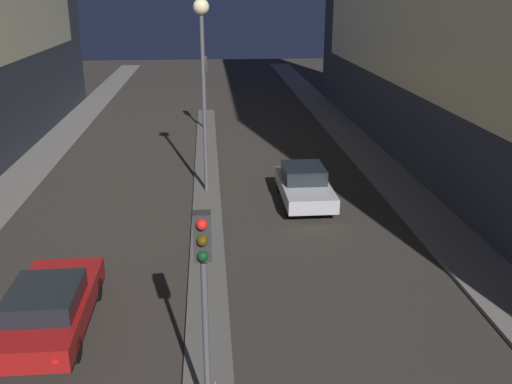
# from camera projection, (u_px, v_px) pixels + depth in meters

# --- Properties ---
(median_strip) EXTENTS (1.12, 33.15, 0.12)m
(median_strip) POSITION_uv_depth(u_px,v_px,m) (207.00, 187.00, 24.77)
(median_strip) COLOR #56544F
(median_strip) RESTS_ON ground
(traffic_light_near) EXTENTS (0.32, 0.42, 4.41)m
(traffic_light_near) POSITION_uv_depth(u_px,v_px,m) (204.00, 273.00, 10.24)
(traffic_light_near) COLOR #4C4C51
(traffic_light_near) RESTS_ON median_strip
(traffic_light_mid) EXTENTS (0.32, 0.42, 4.41)m
(traffic_light_mid) POSITION_uv_depth(u_px,v_px,m) (205.00, 76.00, 33.44)
(traffic_light_mid) COLOR #4C4C51
(traffic_light_mid) RESTS_ON median_strip
(street_lamp) EXTENTS (0.62, 0.62, 7.73)m
(street_lamp) POSITION_uv_depth(u_px,v_px,m) (203.00, 51.00, 22.29)
(street_lamp) COLOR #4C4C51
(street_lamp) RESTS_ON median_strip
(car_left_lane) EXTENTS (1.93, 4.56, 1.37)m
(car_left_lane) POSITION_uv_depth(u_px,v_px,m) (49.00, 306.00, 14.22)
(car_left_lane) COLOR maroon
(car_left_lane) RESTS_ON ground
(car_right_lane) EXTENTS (1.89, 4.40, 1.45)m
(car_right_lane) POSITION_uv_depth(u_px,v_px,m) (304.00, 185.00, 22.97)
(car_right_lane) COLOR #B2B2B7
(car_right_lane) RESTS_ON ground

